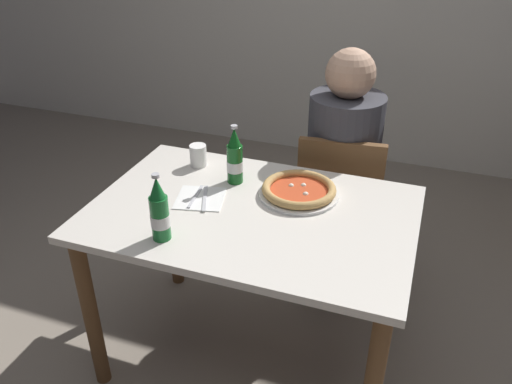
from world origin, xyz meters
TOP-DOWN VIEW (x-y plane):
  - ground_plane at (0.00, 0.00)m, footprint 8.00×8.00m
  - dining_table_main at (0.00, 0.00)m, footprint 1.20×0.80m
  - chair_behind_table at (0.22, 0.61)m, footprint 0.44×0.44m
  - diner_seated at (0.21, 0.66)m, footprint 0.34×0.34m
  - pizza_margherita_near at (0.14, 0.17)m, footprint 0.31×0.31m
  - beer_bottle_left at (-0.23, -0.27)m, footprint 0.07×0.07m
  - beer_bottle_center at (-0.14, 0.18)m, footprint 0.07×0.07m
  - napkin_with_cutlery at (-0.21, 0.01)m, footprint 0.22×0.22m
  - paper_cup at (-0.34, 0.27)m, footprint 0.07×0.07m

SIDE VIEW (x-z plane):
  - ground_plane at x=0.00m, z-range 0.00..0.00m
  - chair_behind_table at x=0.22m, z-range 0.06..0.91m
  - diner_seated at x=0.21m, z-range -0.02..1.19m
  - dining_table_main at x=0.00m, z-range 0.26..1.01m
  - napkin_with_cutlery at x=-0.21m, z-range 0.75..0.76m
  - pizza_margherita_near at x=0.14m, z-range 0.75..0.79m
  - paper_cup at x=-0.34m, z-range 0.75..0.84m
  - beer_bottle_left at x=-0.23m, z-range 0.73..0.98m
  - beer_bottle_center at x=-0.14m, z-range 0.73..0.98m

